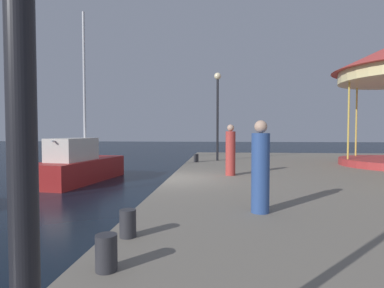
# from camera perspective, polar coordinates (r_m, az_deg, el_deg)

# --- Properties ---
(ground_plane) EXTENTS (120.00, 120.00, 0.00)m
(ground_plane) POSITION_cam_1_polar(r_m,az_deg,el_deg) (10.45, -4.29, -10.57)
(ground_plane) COLOR black
(sailboat_red) EXTENTS (2.53, 5.45, 7.90)m
(sailboat_red) POSITION_cam_1_polar(r_m,az_deg,el_deg) (15.22, -19.99, -3.67)
(sailboat_red) COLOR maroon
(sailboat_red) RESTS_ON ground
(lamp_post_mid_promenade) EXTENTS (0.36, 0.36, 4.58)m
(lamp_post_mid_promenade) POSITION_cam_1_polar(r_m,az_deg,el_deg) (16.42, 4.70, 7.82)
(lamp_post_mid_promenade) COLOR black
(lamp_post_mid_promenade) RESTS_ON quay_dock
(bollard_south) EXTENTS (0.24, 0.24, 0.40)m
(bollard_south) POSITION_cam_1_polar(r_m,az_deg,el_deg) (3.74, -15.41, -18.62)
(bollard_south) COLOR #2D2D33
(bollard_south) RESTS_ON quay_dock
(bollard_center) EXTENTS (0.24, 0.24, 0.40)m
(bollard_center) POSITION_cam_1_polar(r_m,az_deg,el_deg) (15.58, 0.76, -2.58)
(bollard_center) COLOR #2D2D33
(bollard_center) RESTS_ON quay_dock
(bollard_north) EXTENTS (0.24, 0.24, 0.40)m
(bollard_north) POSITION_cam_1_polar(r_m,az_deg,el_deg) (4.74, -11.66, -14.03)
(bollard_north) COLOR #2D2D33
(bollard_north) RESTS_ON quay_dock
(person_by_the_water) EXTENTS (0.34, 0.34, 1.74)m
(person_by_the_water) POSITION_cam_1_polar(r_m,az_deg,el_deg) (6.00, 12.41, -4.60)
(person_by_the_water) COLOR #2D4C8C
(person_by_the_water) RESTS_ON quay_dock
(person_mid_promenade) EXTENTS (0.34, 0.34, 1.77)m
(person_mid_promenade) POSITION_cam_1_polar(r_m,az_deg,el_deg) (10.90, 7.06, -1.38)
(person_mid_promenade) COLOR #B23833
(person_mid_promenade) RESTS_ON quay_dock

